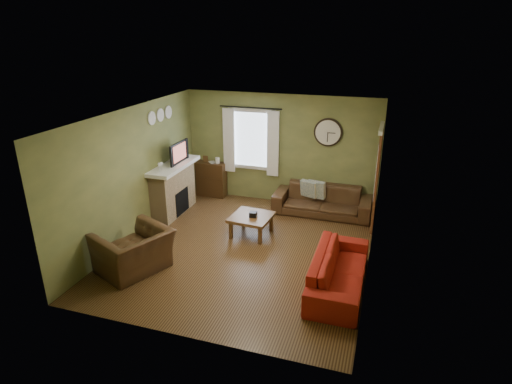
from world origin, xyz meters
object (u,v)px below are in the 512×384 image
(armchair, at_px, (134,251))
(sofa_brown, at_px, (322,200))
(coffee_table, at_px, (251,225))
(bookshelf, at_px, (211,179))
(sofa_red, at_px, (339,270))

(armchair, bearing_deg, sofa_brown, 165.21)
(coffee_table, bearing_deg, bookshelf, 132.74)
(bookshelf, bearing_deg, armchair, -87.93)
(armchair, bearing_deg, coffee_table, 165.34)
(sofa_red, relative_size, armchair, 1.79)
(bookshelf, bearing_deg, sofa_red, -41.13)
(sofa_brown, height_order, sofa_red, sofa_brown)
(sofa_red, relative_size, coffee_table, 2.61)
(sofa_red, bearing_deg, sofa_brown, 14.74)
(armchair, bearing_deg, bookshelf, -154.53)
(bookshelf, distance_m, coffee_table, 2.44)
(armchair, xyz_separation_m, coffee_table, (1.51, 1.93, -0.16))
(sofa_brown, bearing_deg, bookshelf, 174.54)
(bookshelf, height_order, sofa_red, bookshelf)
(bookshelf, xyz_separation_m, armchair, (0.13, -3.71, -0.06))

